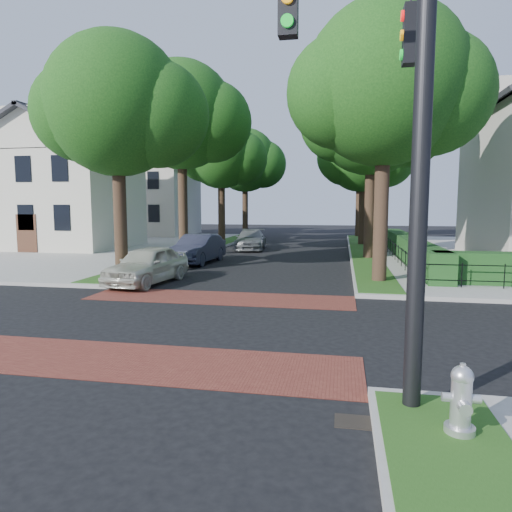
{
  "coord_description": "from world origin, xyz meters",
  "views": [
    {
      "loc": [
        4.03,
        -11.47,
        3.14
      ],
      "look_at": [
        1.48,
        1.99,
        1.6
      ],
      "focal_mm": 32.0,
      "sensor_mm": 36.0,
      "label": 1
    }
  ],
  "objects_px": {
    "parked_car_middle": "(198,249)",
    "parked_car_front": "(147,265)",
    "traffic_signal": "(406,95)",
    "parked_car_rear": "(251,240)",
    "fire_hydrant": "(461,401)"
  },
  "relations": [
    {
      "from": "parked_car_middle",
      "to": "parked_car_front",
      "type": "bearing_deg",
      "value": -86.09
    },
    {
      "from": "traffic_signal",
      "to": "parked_car_rear",
      "type": "xyz_separation_m",
      "value": [
        -7.19,
        24.29,
        -4.0
      ]
    },
    {
      "from": "traffic_signal",
      "to": "parked_car_front",
      "type": "relative_size",
      "value": 1.8
    },
    {
      "from": "parked_car_middle",
      "to": "fire_hydrant",
      "type": "bearing_deg",
      "value": -58.12
    },
    {
      "from": "parked_car_middle",
      "to": "parked_car_rear",
      "type": "relative_size",
      "value": 0.97
    },
    {
      "from": "traffic_signal",
      "to": "fire_hydrant",
      "type": "distance_m",
      "value": 4.27
    },
    {
      "from": "parked_car_front",
      "to": "parked_car_rear",
      "type": "height_order",
      "value": "parked_car_front"
    },
    {
      "from": "traffic_signal",
      "to": "fire_hydrant",
      "type": "relative_size",
      "value": 8.36
    },
    {
      "from": "fire_hydrant",
      "to": "parked_car_middle",
      "type": "bearing_deg",
      "value": 115.86
    },
    {
      "from": "traffic_signal",
      "to": "parked_car_rear",
      "type": "bearing_deg",
      "value": 106.48
    },
    {
      "from": "parked_car_rear",
      "to": "parked_car_middle",
      "type": "bearing_deg",
      "value": -105.47
    },
    {
      "from": "parked_car_middle",
      "to": "traffic_signal",
      "type": "bearing_deg",
      "value": -58.66
    },
    {
      "from": "parked_car_front",
      "to": "fire_hydrant",
      "type": "height_order",
      "value": "parked_car_front"
    },
    {
      "from": "parked_car_front",
      "to": "parked_car_middle",
      "type": "relative_size",
      "value": 0.94
    },
    {
      "from": "parked_car_rear",
      "to": "traffic_signal",
      "type": "bearing_deg",
      "value": -79.69
    }
  ]
}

